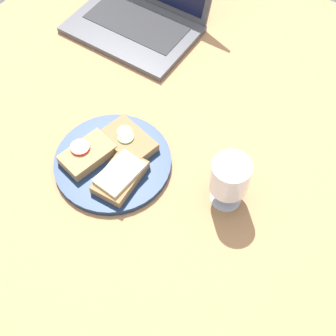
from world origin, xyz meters
TOP-DOWN VIEW (x-y plane):
  - wooden_table at (0.00, 0.00)cm, footprint 140.00×140.00cm
  - plate at (-11.20, -7.91)cm, footprint 25.36×25.36cm
  - sandwich_with_tomato at (-16.09, -10.25)cm, footprint 9.13×12.41cm
  - sandwich_with_cheese at (-6.79, -10.90)cm, footprint 7.88×12.01cm
  - sandwich_with_cucumber at (-10.87, -2.58)cm, footprint 13.18×10.18cm
  - wine_glass at (13.46, -1.94)cm, footprint 7.75×7.75cm
  - laptop at (-32.39, 33.44)cm, footprint 32.81×28.51cm

SIDE VIEW (x-z plane):
  - wooden_table at x=0.00cm, z-range 0.00..3.00cm
  - plate at x=-11.20cm, z-range 3.00..4.49cm
  - sandwich_with_cucumber at x=-10.87cm, z-range 4.32..6.95cm
  - sandwich_with_tomato at x=-16.09cm, z-range 4.26..7.28cm
  - sandwich_with_cheese at x=-6.79cm, z-range 4.39..7.33cm
  - laptop at x=-32.39cm, z-range -3.44..18.31cm
  - wine_glass at x=13.46cm, z-range 5.03..17.41cm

